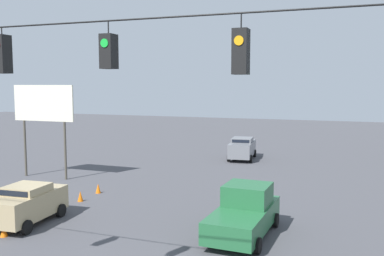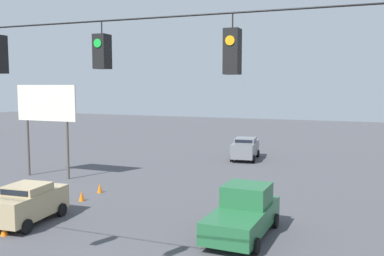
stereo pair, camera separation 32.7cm
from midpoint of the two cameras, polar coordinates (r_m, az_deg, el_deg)
name	(u,v)px [view 1 (the left image)]	position (r m, az deg, el deg)	size (l,w,h in m)	color
overhead_signal_span	(53,119)	(11.45, -18.81, 1.09)	(20.92, 0.38, 8.93)	#939399
pickup_truck_green_crossing_near	(244,213)	(18.82, 6.51, -11.15)	(2.45, 5.23, 2.12)	#236038
sedan_grey_withflow_deep	(242,148)	(37.31, 6.46, -2.66)	(2.39, 4.65, 1.87)	slate
sedan_tan_parked_shoulder	(27,203)	(21.65, -21.55, -9.34)	(2.30, 4.12, 1.81)	tan
traffic_cone_second	(4,230)	(20.41, -24.23, -12.31)	(0.31, 0.31, 0.57)	orange
traffic_cone_third	(28,217)	(21.83, -21.39, -11.01)	(0.31, 0.31, 0.57)	orange
traffic_cone_fourth	(58,205)	(23.38, -17.79, -9.77)	(0.31, 0.31, 0.57)	orange
traffic_cone_fifth	(80,196)	(24.82, -15.03, -8.78)	(0.31, 0.31, 0.57)	orange
traffic_cone_farthest	(98,188)	(26.38, -12.75, -7.86)	(0.31, 0.31, 0.57)	orange
roadside_billboard	(43,109)	(31.11, -19.48, 2.42)	(4.85, 0.16, 6.43)	#4C473D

